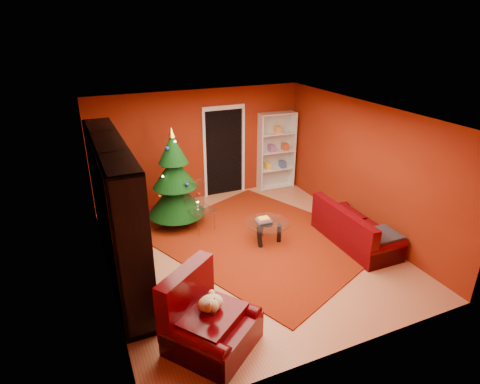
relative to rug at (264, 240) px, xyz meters
name	(u,v)px	position (x,y,z in m)	size (l,w,h in m)	color
floor	(248,252)	(-0.44, -0.22, -0.04)	(5.00, 5.50, 0.05)	#AF6845
ceiling	(250,112)	(-0.44, -0.22, 2.61)	(5.00, 5.50, 0.05)	silver
wall_back	(200,145)	(-0.44, 2.55, 1.29)	(5.00, 0.05, 2.60)	maroon
wall_left	(100,213)	(-2.96, -0.22, 1.29)	(0.05, 5.50, 2.60)	maroon
wall_right	(364,168)	(2.09, -0.22, 1.29)	(0.05, 5.50, 2.60)	maroon
doorway	(224,153)	(0.16, 2.51, 1.04)	(1.06, 0.60, 2.16)	black
rug	(264,240)	(0.00, 0.00, 0.00)	(3.29, 3.84, 0.02)	maroon
media_unit	(117,214)	(-2.71, -0.17, 1.19)	(0.48, 3.12, 2.39)	black
christmas_tree	(175,179)	(-1.37, 1.37, 1.01)	(1.19, 1.19, 2.11)	black
gift_box_green	(170,209)	(-1.42, 1.82, 0.13)	(0.29, 0.29, 0.29)	#256332
gift_box_red	(152,212)	(-1.81, 1.90, 0.11)	(0.24, 0.24, 0.24)	maroon
white_bookshelf	(276,151)	(1.51, 2.35, 0.96)	(0.92, 0.33, 1.99)	white
armchair	(212,320)	(-1.87, -2.21, 0.42)	(1.10, 1.10, 0.86)	#400207
dog	(211,303)	(-1.86, -2.14, 0.63)	(0.40, 0.30, 0.28)	beige
sofa	(357,225)	(1.58, -0.79, 0.38)	(1.84, 0.83, 0.79)	#400207
coffee_table	(267,232)	(0.02, -0.08, 0.22)	(0.87, 0.87, 0.54)	gray
acrylic_chair	(201,210)	(-1.00, 0.90, 0.46)	(0.48, 0.52, 0.93)	#66605B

